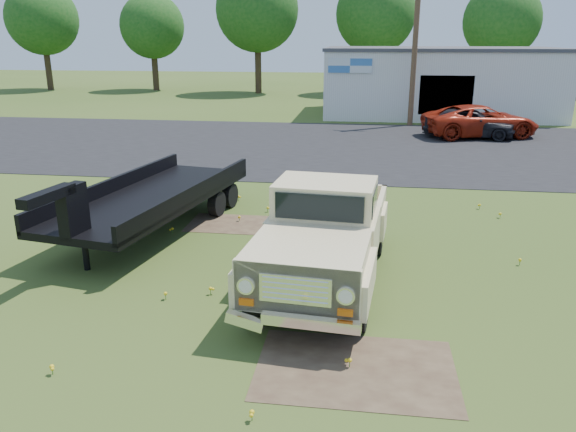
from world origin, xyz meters
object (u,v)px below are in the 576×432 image
Objects in this scene: red_pickup at (480,121)px; dark_sedan at (469,123)px; flatbed_trailer at (152,192)px; vintage_pickup_truck at (325,232)px.

dark_sedan is at bearing 107.43° from red_pickup.
red_pickup is at bearing 65.28° from flatbed_trailer.
vintage_pickup_truck is 19.51m from red_pickup.
vintage_pickup_truck is 1.05× the size of red_pickup.
vintage_pickup_truck reaches higher than red_pickup.
vintage_pickup_truck is at bearing 145.69° from red_pickup.
vintage_pickup_truck is 5.33m from flatbed_trailer.
vintage_pickup_truck is at bearing 171.60° from dark_sedan.
red_pickup is (6.39, 18.43, -0.29)m from vintage_pickup_truck.
dark_sedan is at bearing 66.14° from flatbed_trailer.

